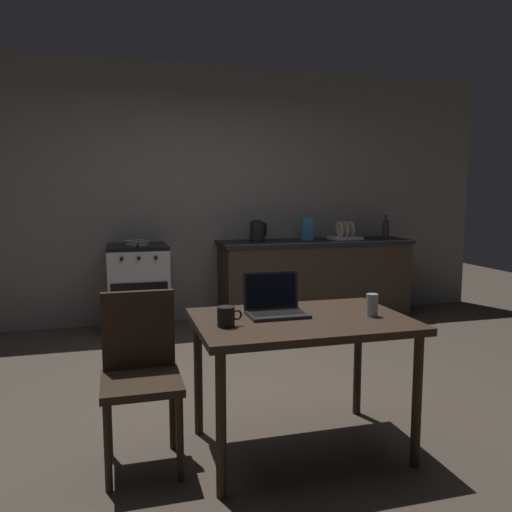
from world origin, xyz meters
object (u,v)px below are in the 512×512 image
Objects in this scene: stove_oven at (138,288)px; chair at (140,366)px; laptop at (275,306)px; dish_rack at (345,235)px; drinking_glass at (372,305)px; coffee_mug at (226,317)px; dining_table at (301,332)px; electric_kettle at (257,231)px; bottle at (386,228)px; cereal_box at (307,229)px; frying_pan at (137,243)px.

chair reaches higher than stove_oven.
dish_rack is at bearing 66.56° from laptop.
dish_rack reaches higher than drinking_glass.
coffee_mug is at bearing -125.06° from dish_rack.
chair is (-0.85, 0.10, -0.15)m from dining_table.
dish_rack is (2.41, 2.66, 0.42)m from chair.
electric_kettle is 2.84m from drinking_glass.
stove_oven is at bearing -179.94° from dish_rack.
dish_rack reaches higher than stove_oven.
laptop is at bearing 160.58° from drinking_glass.
drinking_glass reaches higher than coffee_mug.
drinking_glass is at bearing -92.83° from electric_kettle.
dish_rack is at bearing 67.47° from drinking_glass.
electric_kettle is at bearing 178.11° from bottle.
electric_kettle is 0.58m from cereal_box.
chair reaches higher than coffee_mug.
dining_table is at bearing -18.87° from chair.
stove_oven is 2.66m from chair.
frying_pan reaches higher than dining_table.
bottle is 0.49m from dish_rack.
bottle reaches higher than stove_oven.
laptop is at bearing -76.47° from frying_pan.
bottle is at bearing -0.98° from stove_oven.
frying_pan is 1.70× the size of cereal_box.
cereal_box is at bearing 41.63° from chair.
chair is at bearing -126.15° from cereal_box.
frying_pan is at bearing 112.31° from laptop.
electric_kettle is 1.04m from dish_rack.
dish_rack is (2.30, 0.00, 0.49)m from stove_oven.
bottle is at bearing -1.89° from electric_kettle.
frying_pan is at bearing 96.48° from coffee_mug.
bottle is 2.79m from frying_pan.
laptop is 3.14m from dish_rack.
bottle is 2.10× the size of coffee_mug.
chair is 3.55× the size of cereal_box.
stove_oven is 2.86m from dining_table.
laptop is 2.70m from frying_pan.
stove_oven is at bearing 86.83° from frying_pan.
dish_rack reaches higher than laptop.
dining_table is at bearing -74.71° from frying_pan.
drinking_glass is at bearing -120.80° from bottle.
frying_pan is 1.86m from cereal_box.
bottle is (2.15, 2.60, 0.23)m from laptop.
chair is 7.00× the size of coffee_mug.
electric_kettle is at bearing 79.26° from dining_table.
dish_rack is (1.56, 2.76, 0.28)m from dining_table.
dish_rack is at bearing 35.62° from chair.
drinking_glass is at bearing -68.03° from frying_pan.
cereal_box is (0.72, 2.85, 0.21)m from drinking_glass.
bottle is (1.52, -0.05, 0.02)m from electric_kettle.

